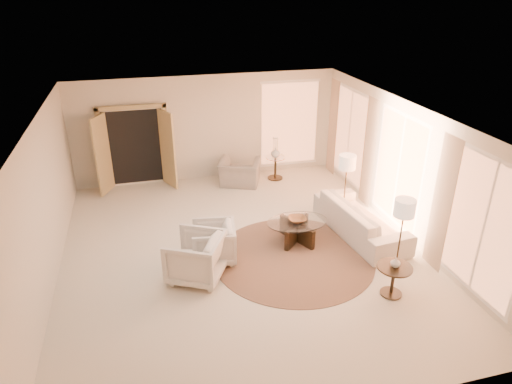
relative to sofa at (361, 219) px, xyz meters
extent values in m
cube|color=beige|center=(-2.62, -0.04, -0.37)|extent=(7.00, 8.00, 0.02)
cube|color=white|center=(-2.62, -0.04, 2.44)|extent=(7.00, 8.00, 0.02)
cube|color=beige|center=(-2.62, 3.96, 1.04)|extent=(7.00, 0.04, 2.80)
cube|color=beige|center=(-2.62, -4.04, 1.04)|extent=(7.00, 0.04, 2.80)
cube|color=beige|center=(-6.12, -0.04, 1.04)|extent=(0.04, 8.00, 2.80)
cube|color=beige|center=(0.88, -0.04, 1.04)|extent=(0.04, 8.00, 2.80)
cube|color=tan|center=(-4.52, 3.85, 0.72)|extent=(1.80, 0.12, 2.16)
cube|color=tan|center=(-5.32, 3.58, 0.67)|extent=(0.35, 0.66, 2.00)
cube|color=tan|center=(-3.72, 3.58, 0.67)|extent=(0.35, 0.66, 2.00)
cylinder|color=#40281D|center=(-1.68, -0.53, -0.36)|extent=(4.17, 4.17, 0.01)
imported|color=silver|center=(0.00, 0.00, 0.00)|extent=(1.24, 2.56, 0.72)
imported|color=silver|center=(-3.21, -0.18, 0.06)|extent=(0.87, 0.91, 0.84)
imported|color=silver|center=(-3.62, -0.69, 0.12)|extent=(1.20, 1.23, 0.95)
imported|color=gray|center=(-1.91, 3.22, 0.09)|extent=(1.21, 1.01, 0.90)
cube|color=black|center=(-1.41, 0.06, -0.15)|extent=(0.49, 0.91, 0.43)
cube|color=black|center=(-1.41, 0.06, -0.15)|extent=(0.74, 0.74, 0.43)
cylinder|color=white|center=(-1.41, 0.06, 0.10)|extent=(1.48, 1.48, 0.02)
cylinder|color=black|center=(-0.41, -2.05, -0.35)|extent=(0.38, 0.38, 0.03)
cylinder|color=black|center=(-0.41, -2.05, -0.08)|extent=(0.06, 0.06, 0.54)
cylinder|color=black|center=(-0.41, -2.05, 0.20)|extent=(0.60, 0.60, 0.03)
cylinder|color=#2F2517|center=(-0.88, 3.36, -0.35)|extent=(0.41, 0.41, 0.03)
cylinder|color=#2F2517|center=(-0.88, 3.36, -0.06)|extent=(0.06, 0.06, 0.59)
cylinder|color=white|center=(-0.88, 3.36, 0.25)|extent=(0.54, 0.54, 0.03)
cylinder|color=#2F2517|center=(-0.05, 0.75, -0.35)|extent=(0.26, 0.26, 0.03)
cylinder|color=#2F2517|center=(-0.05, 0.75, 0.29)|extent=(0.03, 0.03, 1.31)
cylinder|color=beige|center=(-0.05, 0.75, 1.02)|extent=(0.37, 0.37, 0.32)
cylinder|color=#2F2517|center=(-0.01, -1.50, -0.35)|extent=(0.26, 0.26, 0.03)
cylinder|color=#2F2517|center=(-0.01, -1.50, 0.29)|extent=(0.03, 0.03, 1.30)
cylinder|color=beige|center=(-0.01, -1.50, 1.01)|extent=(0.37, 0.37, 0.32)
imported|color=brown|center=(-1.41, 0.06, 0.15)|extent=(0.40, 0.40, 0.09)
imported|color=silver|center=(-0.41, -2.05, 0.30)|extent=(0.20, 0.20, 0.18)
imported|color=silver|center=(-0.88, 3.36, 0.40)|extent=(0.30, 0.30, 0.27)
camera|label=1|loc=(-4.34, -7.70, 4.64)|focal=32.00mm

